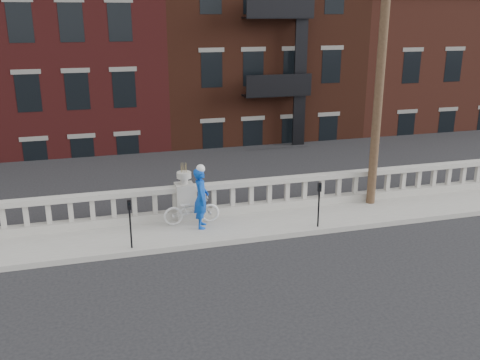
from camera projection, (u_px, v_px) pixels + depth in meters
The scene contains 10 objects.
ground at pixel (215, 281), 12.96m from camera, with size 120.00×120.00×0.00m, color black.
sidewalk at pixel (191, 231), 15.69m from camera, with size 32.00×2.20×0.15m, color gray.
balustrade at pixel (185, 203), 16.39m from camera, with size 28.00×0.34×1.03m.
planter_pedestal at pixel (185, 197), 16.34m from camera, with size 0.55×0.55×1.76m.
lower_level at pixel (138, 73), 33.46m from camera, with size 80.00×44.00×20.80m.
utility_pole at pixel (382, 46), 16.33m from camera, with size 1.60×0.28×10.00m.
parking_meter_b at pixel (130, 219), 14.16m from camera, with size 0.10×0.09×1.36m.
parking_meter_c at pixel (319, 200), 15.60m from camera, with size 0.10×0.09×1.36m.
bicycle at pixel (192, 209), 15.97m from camera, with size 0.59×1.68×0.88m, color silver.
cyclist at pixel (201, 198), 15.56m from camera, with size 0.66×0.43×1.81m, color #0B3EAB.
Camera 1 is at (-2.63, -11.35, 6.21)m, focal length 40.00 mm.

